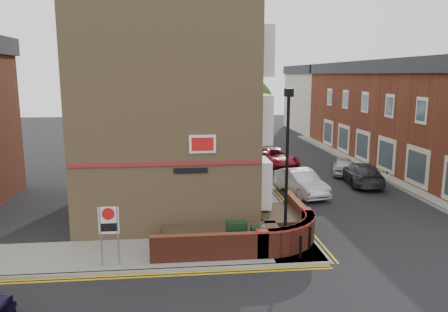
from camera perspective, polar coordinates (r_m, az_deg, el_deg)
ground at (r=16.39m, az=3.33°, el=-14.39°), size 120.00×120.00×0.00m
pavement_corner at (r=17.58m, az=-9.10°, el=-12.51°), size 13.00×3.00×0.12m
pavement_main at (r=31.73m, az=2.22°, el=-1.89°), size 2.00×32.00×0.12m
pavement_far at (r=32.42m, az=22.67°, el=-2.45°), size 4.00×40.00×0.12m
kerb_side at (r=16.21m, az=-9.38°, el=-14.58°), size 13.00×0.15×0.12m
kerb_main_near at (r=31.88m, az=4.00°, el=-1.85°), size 0.15×32.00×0.12m
kerb_main_far at (r=31.52m, az=19.47°, el=-2.59°), size 0.15×40.00×0.12m
yellow_lines_side at (r=16.01m, az=-9.43°, el=-15.14°), size 13.00×0.28×0.01m
yellow_lines_main at (r=31.94m, az=4.45°, el=-1.93°), size 0.28×32.00×0.01m
corner_building at (r=22.67m, az=-7.04°, el=8.77°), size 8.95×10.40×13.60m
garden_wall at (r=18.66m, az=2.07°, el=-11.17°), size 6.80×6.00×1.20m
lamppost at (r=16.75m, az=8.20°, el=-1.83°), size 0.25×0.50×6.30m
utility_cabinet_large at (r=17.25m, az=1.65°, el=-10.46°), size 0.80×0.45×1.20m
utility_cabinet_small at (r=17.11m, az=4.49°, el=-10.85°), size 0.55×0.40×1.10m
bollard_near at (r=16.94m, az=9.96°, el=-11.58°), size 0.11×0.11×0.90m
bollard_far at (r=17.82m, az=11.13°, el=-10.49°), size 0.11×0.11×0.90m
zone_sign at (r=16.24m, az=-14.81°, el=-8.72°), size 0.72×0.07×2.20m
far_terrace at (r=36.03m, az=22.20°, el=5.24°), size 5.40×30.40×8.00m
far_terrace_cream at (r=55.40m, az=11.93°, el=7.40°), size 5.40×12.40×8.00m
tree_near at (r=29.13m, az=2.84°, el=6.22°), size 3.64×3.65×6.70m
tree_mid at (r=37.01m, az=0.93°, el=7.93°), size 4.03×4.03×7.42m
tree_far at (r=44.97m, az=-0.31°, el=8.04°), size 3.81×3.81×7.00m
traffic_light_assembly at (r=40.17m, az=0.98°, el=4.69°), size 0.20×0.16×4.20m
silver_car_near at (r=25.92m, az=10.04°, el=-3.41°), size 2.44×4.59×1.44m
red_car_main at (r=33.58m, az=6.62°, el=-0.17°), size 3.49×5.37×1.38m
grey_car_far at (r=29.21m, az=17.48°, el=-2.20°), size 2.47×4.97×1.39m
silver_car_far at (r=31.69m, az=15.34°, el=-1.25°), size 2.57×3.91×1.24m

